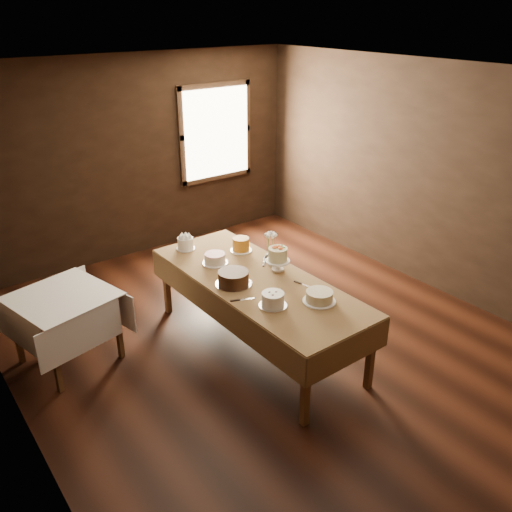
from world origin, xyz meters
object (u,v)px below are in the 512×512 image
(cake_lattice, at_px, (215,259))
(cake_chocolate, at_px, (234,278))
(cake_server_e, at_px, (247,299))
(cake_flowers, at_px, (278,260))
(cake_server_a, at_px, (278,291))
(cake_server_b, at_px, (308,286))
(display_table, at_px, (257,284))
(cake_caramel, at_px, (241,245))
(flower_vase, at_px, (270,256))
(cake_meringue, at_px, (185,244))
(cake_swirl, at_px, (273,300))
(side_table, at_px, (63,304))
(cake_cream, at_px, (319,297))
(cake_server_d, at_px, (264,260))

(cake_lattice, xyz_separation_m, cake_chocolate, (-0.11, -0.52, 0.02))
(cake_chocolate, height_order, cake_server_e, cake_chocolate)
(cake_chocolate, distance_m, cake_server_e, 0.34)
(cake_flowers, distance_m, cake_server_e, 0.70)
(cake_chocolate, relative_size, cake_server_a, 1.74)
(cake_flowers, xyz_separation_m, cake_server_b, (0.01, -0.47, -0.11))
(display_table, xyz_separation_m, cake_server_a, (0.01, -0.33, 0.06))
(cake_caramel, height_order, flower_vase, cake_caramel)
(display_table, bearing_deg, cake_meringue, 100.89)
(cake_server_b, bearing_deg, cake_swirl, -95.29)
(cake_server_e, bearing_deg, cake_server_b, 8.05)
(cake_caramel, bearing_deg, cake_chocolate, -130.52)
(cake_server_a, bearing_deg, cake_swirl, -179.73)
(cake_swirl, xyz_separation_m, cake_server_a, (0.21, 0.18, -0.06))
(side_table, relative_size, cake_swirl, 3.62)
(cake_meringue, distance_m, flower_vase, 1.02)
(display_table, height_order, cake_lattice, cake_lattice)
(display_table, xyz_separation_m, cake_cream, (0.20, -0.72, 0.11))
(cake_cream, bearing_deg, cake_server_a, 116.21)
(side_table, xyz_separation_m, cake_server_a, (1.71, -1.28, 0.14))
(side_table, bearing_deg, cake_flowers, -24.47)
(side_table, height_order, cake_server_e, cake_server_e)
(display_table, xyz_separation_m, cake_server_d, (0.34, 0.32, 0.06))
(cake_server_a, relative_size, cake_server_d, 1.00)
(cake_server_b, xyz_separation_m, cake_server_d, (0.02, 0.75, 0.00))
(side_table, bearing_deg, cake_cream, -41.30)
(display_table, bearing_deg, cake_flowers, 7.55)
(cake_lattice, xyz_separation_m, cake_server_a, (0.15, -0.90, -0.05))
(cake_cream, bearing_deg, cake_meringue, 102.64)
(cake_server_b, bearing_deg, cake_meringue, -176.30)
(cake_meringue, distance_m, cake_server_d, 0.95)
(cake_meringue, distance_m, cake_server_e, 1.37)
(cake_cream, bearing_deg, cake_server_e, 139.47)
(display_table, xyz_separation_m, cake_swirl, (-0.21, -0.52, 0.12))
(cake_lattice, bearing_deg, cake_server_b, -65.45)
(display_table, bearing_deg, cake_cream, -74.73)
(cake_server_b, height_order, flower_vase, flower_vase)
(cake_flowers, height_order, cake_server_d, cake_flowers)
(flower_vase, bearing_deg, cake_cream, -100.38)
(cake_meringue, height_order, cake_server_e, cake_meringue)
(cake_server_a, bearing_deg, cake_chocolate, 83.88)
(cake_swirl, bearing_deg, cake_caramel, 68.15)
(cake_lattice, relative_size, cake_server_a, 1.18)
(side_table, distance_m, cake_server_a, 2.14)
(cake_chocolate, bearing_deg, cake_server_e, -101.68)
(cake_swirl, xyz_separation_m, cake_server_e, (-0.12, 0.25, -0.06))
(side_table, distance_m, cake_server_d, 2.13)
(side_table, relative_size, cake_meringue, 4.97)
(cake_swirl, distance_m, flower_vase, 0.97)
(cake_cream, xyz_separation_m, cake_server_e, (-0.52, 0.44, -0.05))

